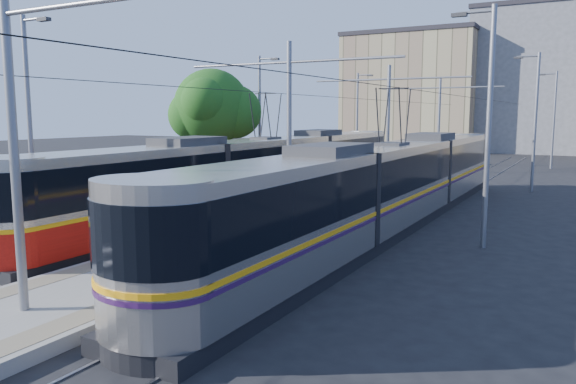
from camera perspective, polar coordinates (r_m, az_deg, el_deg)
The scene contains 13 objects.
ground at distance 16.29m, azimuth -13.62°, elevation -8.35°, with size 160.00×160.00×0.00m, color black.
platform at distance 30.73m, azimuth 8.17°, elevation -0.32°, with size 4.00×50.00×0.30m, color gray.
tactile_strip_left at distance 31.24m, azimuth 5.68°, elevation 0.14°, with size 0.70×50.00×0.01m, color gray.
tactile_strip_right at distance 30.23m, azimuth 10.75°, elevation -0.22°, with size 0.70×50.00×0.01m, color gray.
rails at distance 30.75m, azimuth 8.16°, elevation -0.57°, with size 8.71×70.00×0.03m.
tram_left at distance 27.78m, azimuth -2.26°, elevation 2.12°, with size 2.43×30.02×5.50m.
tram_right at distance 22.66m, azimuth 10.44°, elevation 1.08°, with size 2.43×29.41×5.50m.
catenary at distance 27.77m, azimuth 6.26°, elevation 7.90°, with size 9.20×70.00×7.00m.
street_lamps at distance 34.20m, azimuth 10.68°, elevation 7.23°, with size 15.18×38.22×8.00m.
shelter at distance 29.54m, azimuth 9.66°, elevation 2.00°, with size 0.97×1.21×2.33m.
tree at distance 33.66m, azimuth -7.14°, elevation 8.41°, with size 4.93×4.56×7.16m.
building_left at distance 74.47m, azimuth 12.78°, elevation 9.85°, with size 16.32×12.24×14.58m.
building_centre at distance 75.75m, azimuth 25.58°, elevation 10.19°, with size 18.36×14.28×17.08m.
Camera 1 is at (10.62, -11.50, 4.49)m, focal length 35.00 mm.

